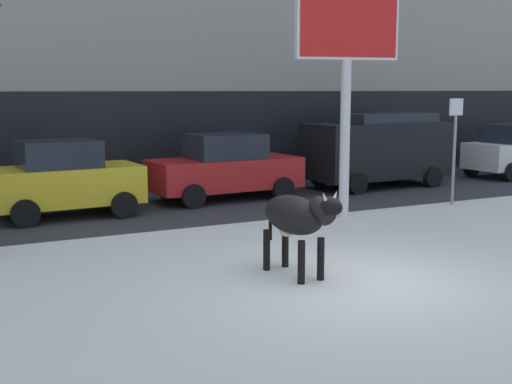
{
  "coord_description": "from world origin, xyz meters",
  "views": [
    {
      "loc": [
        -6.13,
        -8.57,
        3.06
      ],
      "look_at": [
        -0.33,
        2.77,
        1.1
      ],
      "focal_mm": 46.99,
      "sensor_mm": 36.0,
      "label": 1
    }
  ],
  "objects_px": {
    "car_black_van": "(378,148)",
    "cow_black": "(296,217)",
    "car_yellow_hatchback": "(65,179)",
    "pedestrian_near_billboard": "(387,150)",
    "billboard": "(347,35)",
    "car_red_sedan": "(225,167)",
    "street_sign": "(455,142)"
  },
  "relations": [
    {
      "from": "car_yellow_hatchback",
      "to": "car_red_sedan",
      "type": "relative_size",
      "value": 0.84
    },
    {
      "from": "billboard",
      "to": "pedestrian_near_billboard",
      "type": "xyz_separation_m",
      "value": [
        6.0,
        6.03,
        -3.43
      ]
    },
    {
      "from": "cow_black",
      "to": "car_yellow_hatchback",
      "type": "relative_size",
      "value": 0.54
    },
    {
      "from": "billboard",
      "to": "car_black_van",
      "type": "xyz_separation_m",
      "value": [
        3.8,
        3.7,
        -3.07
      ]
    },
    {
      "from": "car_yellow_hatchback",
      "to": "car_black_van",
      "type": "bearing_deg",
      "value": 3.9
    },
    {
      "from": "cow_black",
      "to": "billboard",
      "type": "bearing_deg",
      "value": 47.13
    },
    {
      "from": "car_black_van",
      "to": "pedestrian_near_billboard",
      "type": "xyz_separation_m",
      "value": [
        2.2,
        2.33,
        -0.36
      ]
    },
    {
      "from": "car_red_sedan",
      "to": "car_black_van",
      "type": "bearing_deg",
      "value": 0.73
    },
    {
      "from": "street_sign",
      "to": "car_red_sedan",
      "type": "bearing_deg",
      "value": 144.89
    },
    {
      "from": "car_red_sedan",
      "to": "street_sign",
      "type": "height_order",
      "value": "street_sign"
    },
    {
      "from": "cow_black",
      "to": "pedestrian_near_billboard",
      "type": "bearing_deg",
      "value": 45.93
    },
    {
      "from": "cow_black",
      "to": "billboard",
      "type": "xyz_separation_m",
      "value": [
        3.7,
        3.98,
        3.32
      ]
    },
    {
      "from": "cow_black",
      "to": "street_sign",
      "type": "distance_m",
      "value": 8.34
    },
    {
      "from": "car_black_van",
      "to": "car_red_sedan",
      "type": "bearing_deg",
      "value": -179.27
    },
    {
      "from": "cow_black",
      "to": "car_black_van",
      "type": "xyz_separation_m",
      "value": [
        7.5,
        7.69,
        0.25
      ]
    },
    {
      "from": "car_yellow_hatchback",
      "to": "car_black_van",
      "type": "distance_m",
      "value": 9.84
    },
    {
      "from": "cow_black",
      "to": "billboard",
      "type": "height_order",
      "value": "billboard"
    },
    {
      "from": "car_black_van",
      "to": "car_yellow_hatchback",
      "type": "bearing_deg",
      "value": -176.1
    },
    {
      "from": "cow_black",
      "to": "pedestrian_near_billboard",
      "type": "relative_size",
      "value": 1.11
    },
    {
      "from": "car_yellow_hatchback",
      "to": "pedestrian_near_billboard",
      "type": "xyz_separation_m",
      "value": [
        12.01,
        3.0,
        -0.05
      ]
    },
    {
      "from": "car_yellow_hatchback",
      "to": "car_black_van",
      "type": "xyz_separation_m",
      "value": [
        9.81,
        0.67,
        0.32
      ]
    },
    {
      "from": "car_yellow_hatchback",
      "to": "car_black_van",
      "type": "relative_size",
      "value": 0.76
    },
    {
      "from": "cow_black",
      "to": "car_red_sedan",
      "type": "bearing_deg",
      "value": 73.97
    },
    {
      "from": "cow_black",
      "to": "pedestrian_near_billboard",
      "type": "xyz_separation_m",
      "value": [
        9.7,
        10.02,
        -0.11
      ]
    },
    {
      "from": "cow_black",
      "to": "car_red_sedan",
      "type": "xyz_separation_m",
      "value": [
        2.19,
        7.62,
        -0.09
      ]
    },
    {
      "from": "car_yellow_hatchback",
      "to": "billboard",
      "type": "bearing_deg",
      "value": -26.8
    },
    {
      "from": "car_yellow_hatchback",
      "to": "pedestrian_near_billboard",
      "type": "height_order",
      "value": "car_yellow_hatchback"
    },
    {
      "from": "pedestrian_near_billboard",
      "to": "cow_black",
      "type": "bearing_deg",
      "value": -134.07
    },
    {
      "from": "street_sign",
      "to": "pedestrian_near_billboard",
      "type": "bearing_deg",
      "value": 67.6
    },
    {
      "from": "car_black_van",
      "to": "cow_black",
      "type": "bearing_deg",
      "value": -134.28
    },
    {
      "from": "car_yellow_hatchback",
      "to": "car_red_sedan",
      "type": "height_order",
      "value": "car_yellow_hatchback"
    },
    {
      "from": "car_black_van",
      "to": "pedestrian_near_billboard",
      "type": "relative_size",
      "value": 2.7
    }
  ]
}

